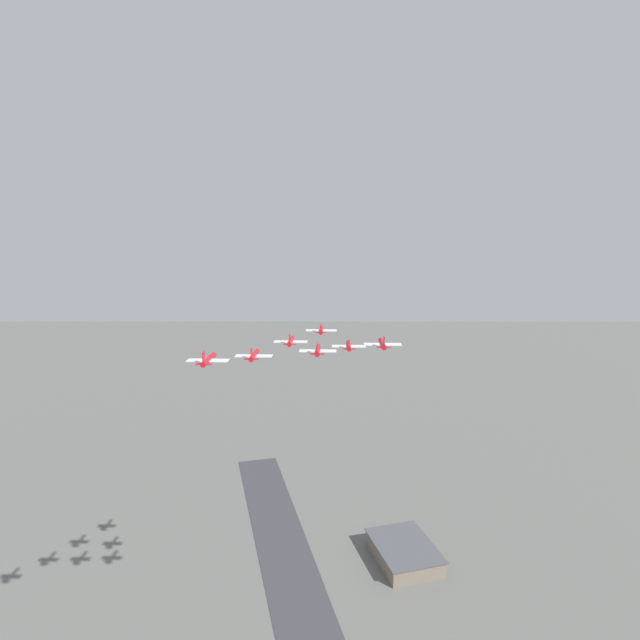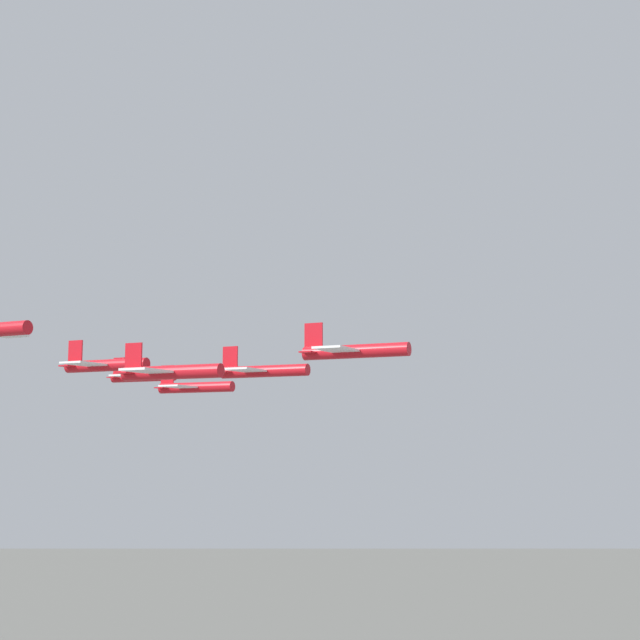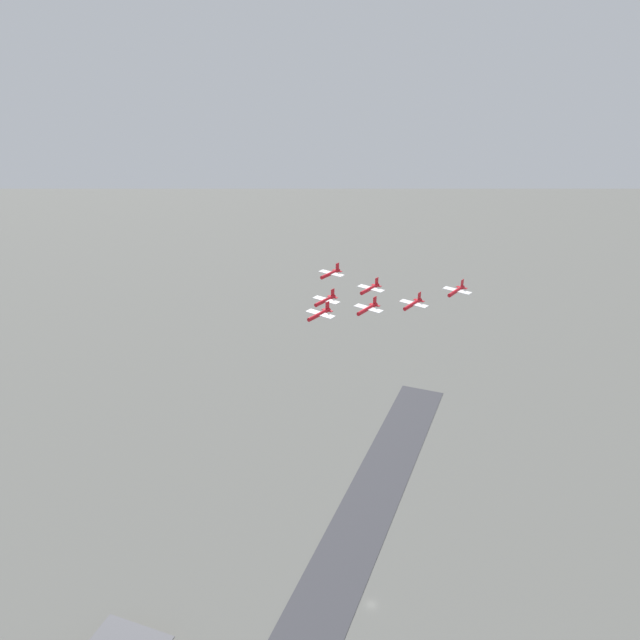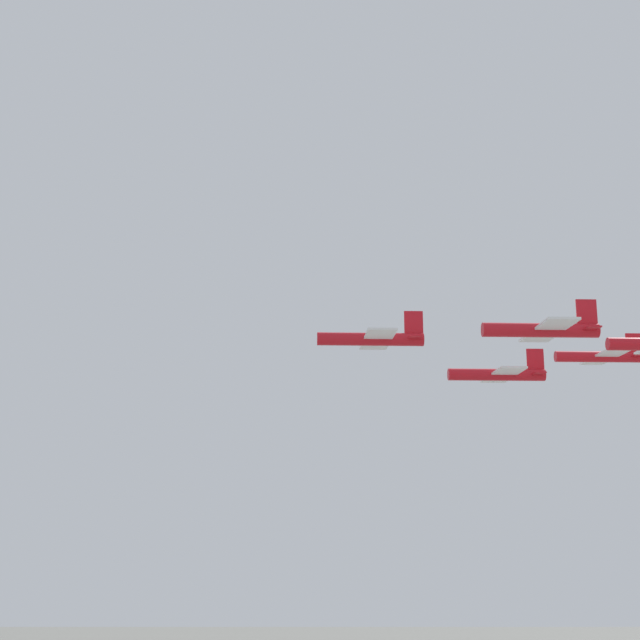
# 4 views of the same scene
# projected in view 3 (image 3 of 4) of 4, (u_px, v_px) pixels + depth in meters

# --- Properties ---
(ground_plane) EXTENTS (3000.00, 3000.00, 0.00)m
(ground_plane) POSITION_uv_depth(u_px,v_px,m) (371.00, 605.00, 256.08)
(ground_plane) COLOR #60605B
(runway_strip) EXTENTS (383.21, 34.52, 0.20)m
(runway_strip) POSITION_uv_depth(u_px,v_px,m) (319.00, 612.00, 252.87)
(runway_strip) COLOR #38383D
(runway_strip) RESTS_ON ground_plane
(jet_0) EXTENTS (10.79, 10.48, 3.63)m
(jet_0) POSITION_uv_depth(u_px,v_px,m) (320.00, 314.00, 200.10)
(jet_0) COLOR red
(jet_1) EXTENTS (10.79, 10.48, 3.63)m
(jet_1) POSITION_uv_depth(u_px,v_px,m) (368.00, 309.00, 206.40)
(jet_1) COLOR red
(jet_2) EXTENTS (10.79, 10.48, 3.63)m
(jet_2) POSITION_uv_depth(u_px,v_px,m) (326.00, 300.00, 216.62)
(jet_2) COLOR red
(jet_3) EXTENTS (10.79, 10.48, 3.63)m
(jet_3) POSITION_uv_depth(u_px,v_px,m) (413.00, 304.00, 212.77)
(jet_3) COLOR red
(jet_4) EXTENTS (10.79, 10.48, 3.63)m
(jet_4) POSITION_uv_depth(u_px,v_px,m) (370.00, 289.00, 221.85)
(jet_4) COLOR red
(jet_5) EXTENTS (10.79, 10.48, 3.63)m
(jet_5) POSITION_uv_depth(u_px,v_px,m) (331.00, 273.00, 230.77)
(jet_5) COLOR red
(jet_6) EXTENTS (10.79, 10.48, 3.63)m
(jet_6) POSITION_uv_depth(u_px,v_px,m) (457.00, 291.00, 217.81)
(jet_6) COLOR red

